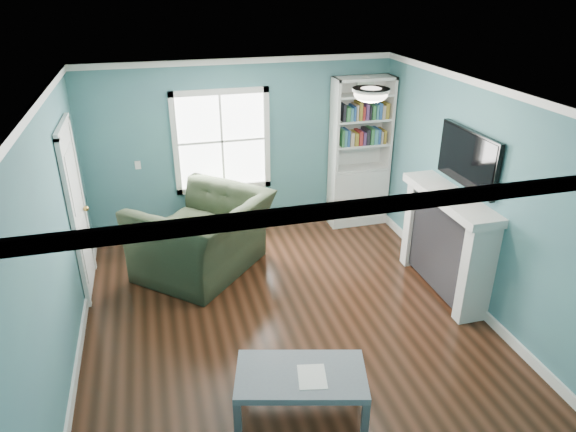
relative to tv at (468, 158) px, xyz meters
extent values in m
plane|color=black|center=(-2.20, -0.20, -1.72)|extent=(5.00, 5.00, 0.00)
plane|color=#3F6979|center=(-2.20, 2.30, -0.43)|extent=(4.50, 0.00, 4.50)
plane|color=#3F6979|center=(-2.20, -2.70, -0.43)|extent=(4.50, 0.00, 4.50)
plane|color=#3F6979|center=(-4.45, -0.20, -0.43)|extent=(0.00, 5.00, 5.00)
plane|color=#3F6979|center=(0.05, -0.20, -0.43)|extent=(0.00, 5.00, 5.00)
plane|color=white|center=(-2.20, -0.20, 0.88)|extent=(5.00, 5.00, 0.00)
cube|color=white|center=(-2.20, 2.28, -1.66)|extent=(4.50, 0.03, 0.12)
cube|color=white|center=(-4.44, -0.20, -1.66)|extent=(0.03, 5.00, 0.12)
cube|color=white|center=(0.03, -0.20, -1.66)|extent=(0.03, 5.00, 0.12)
cube|color=white|center=(-2.20, 2.28, 0.84)|extent=(4.50, 0.04, 0.08)
cube|color=white|center=(-2.20, -2.68, 0.84)|extent=(4.50, 0.04, 0.08)
cube|color=white|center=(-4.43, -0.20, 0.84)|extent=(0.04, 5.00, 0.08)
cube|color=white|center=(0.03, -0.20, 0.84)|extent=(0.04, 5.00, 0.08)
cube|color=white|center=(-2.50, 2.29, -0.27)|extent=(1.24, 0.01, 1.34)
cube|color=white|center=(-3.16, 2.28, -0.27)|extent=(0.08, 0.06, 1.50)
cube|color=white|center=(-1.84, 2.28, -0.27)|extent=(0.08, 0.06, 1.50)
cube|color=white|center=(-2.50, 2.28, -0.98)|extent=(1.40, 0.06, 0.08)
cube|color=white|center=(-2.50, 2.28, 0.44)|extent=(1.40, 0.06, 0.08)
cube|color=white|center=(-2.50, 2.28, -0.27)|extent=(1.24, 0.03, 0.03)
cube|color=white|center=(-2.50, 2.28, -0.27)|extent=(0.03, 0.03, 1.34)
cube|color=silver|center=(-0.43, 2.10, -1.27)|extent=(0.90, 0.35, 0.90)
cube|color=silver|center=(-0.86, 2.10, -0.12)|extent=(0.04, 0.35, 1.40)
cube|color=silver|center=(0.00, 2.10, -0.12)|extent=(0.04, 0.35, 1.40)
cube|color=silver|center=(-0.43, 2.26, -0.12)|extent=(0.90, 0.02, 1.40)
cube|color=silver|center=(-0.43, 2.10, 0.55)|extent=(0.90, 0.35, 0.04)
cube|color=silver|center=(-0.43, 2.10, -0.80)|extent=(0.84, 0.33, 0.03)
cube|color=silver|center=(-0.43, 2.10, -0.42)|extent=(0.84, 0.33, 0.03)
cube|color=silver|center=(-0.43, 2.10, -0.04)|extent=(0.84, 0.33, 0.03)
cube|color=silver|center=(-0.43, 2.10, 0.32)|extent=(0.84, 0.33, 0.03)
cube|color=#33723F|center=(-0.43, 2.08, -0.30)|extent=(0.70, 0.25, 0.22)
cube|color=teal|center=(-0.43, 2.08, 0.08)|extent=(0.70, 0.25, 0.22)
cylinder|color=beige|center=(-0.43, 2.05, 0.46)|extent=(0.26, 0.06, 0.26)
cube|color=black|center=(-0.11, 0.00, -1.12)|extent=(0.30, 1.20, 1.10)
cube|color=black|center=(-0.13, 0.00, -1.32)|extent=(0.22, 0.65, 0.70)
cube|color=silver|center=(-0.13, -0.67, -1.12)|extent=(0.36, 0.16, 1.20)
cube|color=silver|center=(-0.13, 0.67, -1.12)|extent=(0.36, 0.16, 1.20)
cube|color=silver|center=(-0.15, 0.00, -0.47)|extent=(0.44, 1.58, 0.10)
cube|color=black|center=(0.00, 0.00, 0.00)|extent=(0.06, 1.10, 0.65)
cube|color=silver|center=(-4.43, 1.20, -0.70)|extent=(0.04, 0.80, 2.05)
cube|color=white|center=(-4.42, 0.75, -0.70)|extent=(0.05, 0.08, 2.13)
cube|color=white|center=(-4.42, 1.65, -0.70)|extent=(0.05, 0.08, 2.13)
cube|color=white|center=(-4.42, 1.20, 0.36)|extent=(0.05, 0.98, 0.08)
sphere|color=#BF8C3F|center=(-4.37, 1.50, -0.77)|extent=(0.07, 0.07, 0.07)
ellipsoid|color=white|center=(-1.30, -0.10, 0.82)|extent=(0.34, 0.34, 0.15)
cylinder|color=white|center=(-1.30, -0.10, 0.86)|extent=(0.38, 0.38, 0.03)
cube|color=white|center=(-3.70, 2.28, -0.52)|extent=(0.08, 0.01, 0.12)
imported|color=black|center=(-2.95, 1.22, -1.03)|extent=(1.83, 1.86, 1.38)
cube|color=#484F56|center=(-3.01, -1.62, -1.55)|extent=(0.08, 0.08, 0.36)
cube|color=#484F56|center=(-1.95, -1.90, -1.55)|extent=(0.08, 0.08, 0.36)
cube|color=#484F56|center=(-2.86, -1.07, -1.55)|extent=(0.08, 0.08, 0.36)
cube|color=#484F56|center=(-1.80, -1.35, -1.55)|extent=(0.08, 0.08, 0.36)
cube|color=#515769|center=(-2.41, -1.48, -1.34)|extent=(1.28, 0.91, 0.06)
cube|color=white|center=(-2.32, -1.55, -1.30)|extent=(0.30, 0.35, 0.00)
camera|label=1|loc=(-3.43, -4.85, 1.89)|focal=32.00mm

